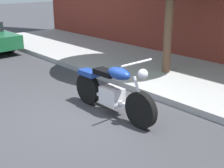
{
  "coord_description": "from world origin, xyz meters",
  "views": [
    {
      "loc": [
        4.13,
        -3.06,
        2.38
      ],
      "look_at": [
        0.26,
        0.38,
        0.6
      ],
      "focal_mm": 48.05,
      "sensor_mm": 36.0,
      "label": 1
    }
  ],
  "objects": [
    {
      "name": "sidewalk",
      "position": [
        0.0,
        3.15,
        0.07
      ],
      "size": [
        18.06,
        3.27,
        0.14
      ],
      "primitive_type": "cube",
      "color": "#9D9D9D",
      "rests_on": "ground"
    },
    {
      "name": "motorcycle",
      "position": [
        0.26,
        0.38,
        0.46
      ],
      "size": [
        2.09,
        0.7,
        1.14
      ],
      "color": "black",
      "rests_on": "ground"
    },
    {
      "name": "ground_plane",
      "position": [
        0.0,
        0.0,
        0.0
      ],
      "size": [
        60.0,
        60.0,
        0.0
      ],
      "primitive_type": "plane",
      "color": "#38383D"
    }
  ]
}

